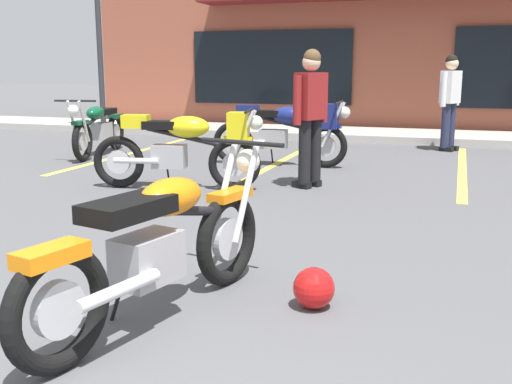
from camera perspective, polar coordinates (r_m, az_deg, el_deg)
The scene contains 11 objects.
ground_plane at distance 5.01m, azimuth 2.99°, elevation -5.36°, with size 80.00×80.00×0.00m, color #515154.
sidewalk_kerb at distance 12.96m, azimuth 12.79°, elevation 5.21°, with size 22.00×1.80×0.14m, color #A8A59E.
brick_storefront_building at distance 16.59m, azimuth 14.44°, elevation 12.75°, with size 15.06×6.14×3.75m.
painted_stall_lines at distance 9.42m, azimuth 10.51°, elevation 2.55°, with size 8.28×4.80×0.01m.
motorcycle_foreground_classic at distance 3.57m, azimuth -9.06°, elevation -4.81°, with size 0.82×2.08×0.98m.
motorcycle_red_sportbike at distance 9.11m, azimuth 2.83°, elevation 5.76°, with size 2.11×0.66×0.98m.
motorcycle_black_cruiser at distance 10.54m, azimuth -14.53°, elevation 5.85°, with size 0.80×2.09×0.98m.
motorcycle_silver_naked at distance 7.39m, azimuth -6.71°, elevation 4.31°, with size 2.09×0.83×0.98m.
person_in_black_shirt at distance 11.27m, azimuth 17.76°, elevation 8.52°, with size 0.39×0.58×1.68m.
person_in_shorts_foreground at distance 7.43m, azimuth 5.15°, elevation 7.66°, with size 0.39×0.58×1.68m.
helmet_on_pavement at distance 3.80m, azimuth 5.46°, elevation -8.96°, with size 0.26×0.26×0.26m.
Camera 1 is at (1.27, -0.72, 1.47)m, focal length 42.59 mm.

